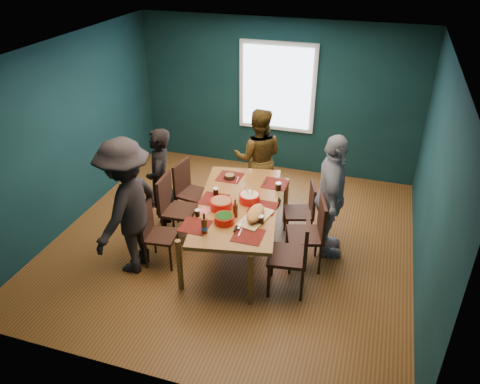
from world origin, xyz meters
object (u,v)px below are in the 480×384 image
at_px(chair_right_mid, 313,229).
at_px(person_far_left, 160,181).
at_px(chair_left_near, 154,230).
at_px(person_near_left, 127,207).
at_px(bowl_salad, 221,204).
at_px(cutting_board, 255,214).
at_px(bowl_dumpling, 249,198).
at_px(chair_right_near, 296,250).
at_px(chair_right_far, 305,207).
at_px(bowl_herbs, 224,219).
at_px(chair_left_far, 188,187).
at_px(dining_table, 238,208).
at_px(chair_left_mid, 173,204).
at_px(person_back, 258,158).
at_px(person_right, 331,197).

relative_size(chair_right_mid, person_far_left, 0.62).
xyz_separation_m(chair_left_near, chair_right_mid, (2.00, 0.54, 0.07)).
xyz_separation_m(person_near_left, bowl_salad, (1.06, 0.54, -0.07)).
bearing_deg(cutting_board, chair_right_mid, 36.64).
bearing_deg(bowl_dumpling, chair_right_near, -39.02).
distance_m(chair_right_far, bowl_dumpling, 0.91).
relative_size(chair_right_far, chair_right_near, 0.84).
bearing_deg(bowl_herbs, person_far_left, 149.68).
height_order(person_far_left, person_near_left, person_near_left).
bearing_deg(bowl_dumpling, chair_left_far, 155.71).
relative_size(dining_table, chair_left_far, 2.35).
height_order(chair_right_far, cutting_board, cutting_board).
xyz_separation_m(chair_left_far, bowl_herbs, (0.96, -1.08, 0.29)).
xyz_separation_m(bowl_dumpling, cutting_board, (0.19, -0.38, 0.01)).
bearing_deg(chair_left_far, chair_left_near, -80.56).
xyz_separation_m(chair_right_near, bowl_salad, (-1.08, 0.36, 0.24)).
xyz_separation_m(chair_right_mid, bowl_dumpling, (-0.88, 0.09, 0.27)).
bearing_deg(chair_left_near, chair_right_near, -6.81).
xyz_separation_m(chair_left_mid, person_near_left, (-0.25, -0.75, 0.34)).
relative_size(chair_right_near, bowl_salad, 3.55).
bearing_deg(chair_right_far, person_far_left, 173.42).
bearing_deg(dining_table, chair_right_far, 26.42).
bearing_deg(person_near_left, chair_left_far, 174.42).
bearing_deg(person_back, bowl_dumpling, 87.81).
distance_m(dining_table, chair_right_far, 1.02).
bearing_deg(chair_right_far, chair_left_near, -164.59).
height_order(chair_right_far, person_near_left, person_near_left).
bearing_deg(chair_left_near, chair_left_mid, 82.61).
xyz_separation_m(dining_table, person_near_left, (-1.23, -0.72, 0.21)).
relative_size(person_back, person_right, 0.93).
xyz_separation_m(chair_right_far, cutting_board, (-0.48, -0.90, 0.34)).
height_order(dining_table, person_far_left, person_far_left).
bearing_deg(cutting_board, dining_table, 151.04).
bearing_deg(chair_left_mid, person_far_left, 141.42).
xyz_separation_m(person_near_left, cutting_board, (1.55, 0.43, -0.07)).
distance_m(bowl_herbs, cutting_board, 0.40).
bearing_deg(chair_left_near, dining_table, 21.89).
bearing_deg(cutting_board, chair_right_far, 75.30).
xyz_separation_m(chair_left_mid, person_right, (2.15, 0.33, 0.30)).
bearing_deg(chair_left_near, chair_right_mid, 8.34).
distance_m(chair_right_far, chair_right_mid, 0.64).
xyz_separation_m(chair_right_far, chair_right_mid, (0.21, -0.60, 0.07)).
xyz_separation_m(dining_table, bowl_herbs, (-0.02, -0.49, 0.13)).
bearing_deg(bowl_salad, bowl_dumpling, 41.56).
bearing_deg(chair_right_far, chair_right_near, -102.19).
bearing_deg(bowl_dumpling, person_near_left, -149.33).
height_order(person_right, bowl_dumpling, person_right).
height_order(dining_table, person_near_left, person_near_left).
height_order(chair_left_mid, cutting_board, chair_left_mid).
distance_m(chair_right_mid, person_back, 1.77).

